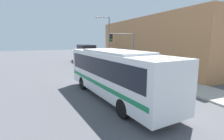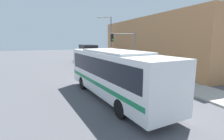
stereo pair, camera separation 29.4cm
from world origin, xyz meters
TOP-DOWN VIEW (x-y plane):
  - ground_plane at (0.00, 0.00)m, footprint 120.00×120.00m
  - sidewalk at (6.00, 20.00)m, footprint 3.00×70.00m
  - building_facade at (10.50, 13.64)m, footprint 6.00×25.28m
  - city_bus at (-0.93, 1.21)m, footprint 3.83×10.60m
  - delivery_truck at (1.95, 22.01)m, footprint 2.36×6.95m
  - fire_hydrant at (5.10, 4.96)m, footprint 0.21×0.28m
  - traffic_light_pole at (4.05, 9.91)m, footprint 3.28×0.35m
  - parking_meter at (5.10, 10.19)m, footprint 0.14×0.14m
  - street_lamp at (5.04, 18.55)m, footprint 2.47×0.28m
  - pedestrian_near_corner at (5.76, 10.95)m, footprint 0.34×0.34m
  - pedestrian_mid_block at (6.42, 11.92)m, footprint 0.34×0.34m

SIDE VIEW (x-z plane):
  - ground_plane at x=0.00m, z-range 0.00..0.00m
  - sidewalk at x=6.00m, z-range 0.00..0.12m
  - fire_hydrant at x=5.10m, z-range 0.12..0.79m
  - parking_meter at x=5.10m, z-range 0.35..1.60m
  - pedestrian_near_corner at x=5.76m, z-range 0.14..1.81m
  - pedestrian_mid_block at x=6.42m, z-range 0.15..2.01m
  - delivery_truck at x=1.95m, z-range 0.13..3.18m
  - city_bus at x=-0.93m, z-range 0.26..3.56m
  - traffic_light_pole at x=4.05m, z-range 1.03..5.70m
  - building_facade at x=10.50m, z-range 0.00..7.03m
  - street_lamp at x=5.04m, z-range 0.80..8.33m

